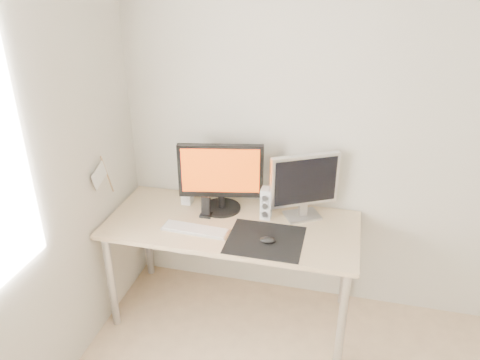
{
  "coord_description": "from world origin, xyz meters",
  "views": [
    {
      "loc": [
        -0.27,
        -1.09,
        2.28
      ],
      "look_at": [
        -0.89,
        1.44,
        1.01
      ],
      "focal_mm": 35.0,
      "sensor_mm": 36.0,
      "label": 1
    }
  ],
  "objects_px": {
    "speaker_left": "(187,189)",
    "speaker_right": "(266,203)",
    "main_monitor": "(221,175)",
    "phone_dock": "(206,211)",
    "mouse": "(268,240)",
    "desk": "(232,233)",
    "second_monitor": "(304,184)",
    "keyboard": "(195,229)"
  },
  "relations": [
    {
      "from": "speaker_left",
      "to": "speaker_right",
      "type": "xyz_separation_m",
      "value": [
        0.56,
        -0.07,
        0.0
      ]
    },
    {
      "from": "main_monitor",
      "to": "phone_dock",
      "type": "bearing_deg",
      "value": -124.16
    },
    {
      "from": "speaker_right",
      "to": "phone_dock",
      "type": "distance_m",
      "value": 0.4
    },
    {
      "from": "mouse",
      "to": "desk",
      "type": "height_order",
      "value": "mouse"
    },
    {
      "from": "speaker_left",
      "to": "second_monitor",
      "type": "bearing_deg",
      "value": 0.08
    },
    {
      "from": "second_monitor",
      "to": "keyboard",
      "type": "bearing_deg",
      "value": -152.33
    },
    {
      "from": "mouse",
      "to": "phone_dock",
      "type": "distance_m",
      "value": 0.5
    },
    {
      "from": "desk",
      "to": "speaker_right",
      "type": "distance_m",
      "value": 0.3
    },
    {
      "from": "speaker_left",
      "to": "keyboard",
      "type": "relative_size",
      "value": 0.5
    },
    {
      "from": "mouse",
      "to": "phone_dock",
      "type": "height_order",
      "value": "phone_dock"
    },
    {
      "from": "mouse",
      "to": "speaker_left",
      "type": "distance_m",
      "value": 0.73
    },
    {
      "from": "main_monitor",
      "to": "speaker_right",
      "type": "height_order",
      "value": "main_monitor"
    },
    {
      "from": "desk",
      "to": "second_monitor",
      "type": "height_order",
      "value": "second_monitor"
    },
    {
      "from": "desk",
      "to": "speaker_left",
      "type": "height_order",
      "value": "speaker_left"
    },
    {
      "from": "speaker_right",
      "to": "phone_dock",
      "type": "height_order",
      "value": "speaker_right"
    },
    {
      "from": "speaker_left",
      "to": "mouse",
      "type": "bearing_deg",
      "value": -29.68
    },
    {
      "from": "phone_dock",
      "to": "second_monitor",
      "type": "bearing_deg",
      "value": 13.19
    },
    {
      "from": "second_monitor",
      "to": "speaker_right",
      "type": "distance_m",
      "value": 0.27
    },
    {
      "from": "mouse",
      "to": "second_monitor",
      "type": "distance_m",
      "value": 0.45
    },
    {
      "from": "second_monitor",
      "to": "phone_dock",
      "type": "height_order",
      "value": "second_monitor"
    },
    {
      "from": "keyboard",
      "to": "phone_dock",
      "type": "distance_m",
      "value": 0.19
    },
    {
      "from": "phone_dock",
      "to": "mouse",
      "type": "bearing_deg",
      "value": -25.63
    },
    {
      "from": "desk",
      "to": "main_monitor",
      "type": "height_order",
      "value": "main_monitor"
    },
    {
      "from": "desk",
      "to": "main_monitor",
      "type": "xyz_separation_m",
      "value": [
        -0.11,
        0.15,
        0.33
      ]
    },
    {
      "from": "mouse",
      "to": "keyboard",
      "type": "distance_m",
      "value": 0.46
    },
    {
      "from": "main_monitor",
      "to": "speaker_left",
      "type": "relative_size",
      "value": 2.6
    },
    {
      "from": "desk",
      "to": "speaker_right",
      "type": "bearing_deg",
      "value": 31.04
    },
    {
      "from": "mouse",
      "to": "main_monitor",
      "type": "xyz_separation_m",
      "value": [
        -0.38,
        0.32,
        0.23
      ]
    },
    {
      "from": "main_monitor",
      "to": "mouse",
      "type": "bearing_deg",
      "value": -40.67
    },
    {
      "from": "phone_dock",
      "to": "speaker_right",
      "type": "bearing_deg",
      "value": 10.98
    },
    {
      "from": "mouse",
      "to": "keyboard",
      "type": "xyz_separation_m",
      "value": [
        -0.46,
        0.03,
        -0.01
      ]
    },
    {
      "from": "mouse",
      "to": "main_monitor",
      "type": "distance_m",
      "value": 0.55
    },
    {
      "from": "mouse",
      "to": "phone_dock",
      "type": "xyz_separation_m",
      "value": [
        -0.45,
        0.22,
        0.02
      ]
    },
    {
      "from": "second_monitor",
      "to": "speaker_right",
      "type": "relative_size",
      "value": 2.06
    },
    {
      "from": "second_monitor",
      "to": "keyboard",
      "type": "xyz_separation_m",
      "value": [
        -0.62,
        -0.33,
        -0.23
      ]
    },
    {
      "from": "keyboard",
      "to": "speaker_right",
      "type": "bearing_deg",
      "value": 33.15
    },
    {
      "from": "mouse",
      "to": "speaker_right",
      "type": "bearing_deg",
      "value": 103.14
    },
    {
      "from": "mouse",
      "to": "speaker_right",
      "type": "height_order",
      "value": "speaker_right"
    },
    {
      "from": "desk",
      "to": "speaker_left",
      "type": "distance_m",
      "value": 0.45
    },
    {
      "from": "desk",
      "to": "speaker_right",
      "type": "xyz_separation_m",
      "value": [
        0.2,
        0.12,
        0.18
      ]
    },
    {
      "from": "second_monitor",
      "to": "speaker_left",
      "type": "bearing_deg",
      "value": -179.92
    },
    {
      "from": "main_monitor",
      "to": "second_monitor",
      "type": "distance_m",
      "value": 0.54
    }
  ]
}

